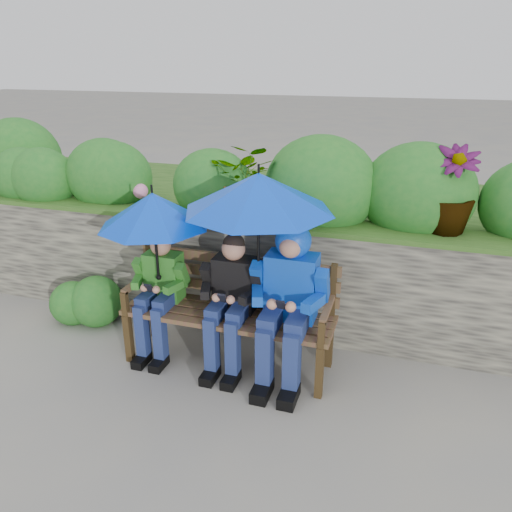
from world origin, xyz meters
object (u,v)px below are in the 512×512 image
(boy_middle, at_px, (231,296))
(umbrella_right, at_px, (259,192))
(umbrella_left, at_px, (153,210))
(park_bench, at_px, (231,304))
(boy_left, at_px, (159,288))
(boy_right, at_px, (289,292))

(boy_middle, bearing_deg, umbrella_right, 7.47)
(umbrella_left, bearing_deg, boy_middle, 1.94)
(boy_middle, xyz_separation_m, umbrella_left, (-0.60, -0.02, 0.64))
(park_bench, distance_m, umbrella_left, 0.94)
(boy_middle, height_order, umbrella_right, umbrella_right)
(park_bench, relative_size, boy_middle, 1.53)
(umbrella_left, bearing_deg, umbrella_right, 3.39)
(park_bench, height_order, umbrella_right, umbrella_right)
(park_bench, relative_size, boy_left, 1.61)
(boy_right, distance_m, umbrella_left, 1.18)
(boy_left, distance_m, umbrella_left, 0.66)
(boy_left, distance_m, umbrella_right, 1.18)
(boy_right, xyz_separation_m, umbrella_right, (-0.24, 0.03, 0.73))
(boy_middle, height_order, boy_right, boy_right)
(boy_left, xyz_separation_m, boy_right, (1.07, -0.00, 0.12))
(park_bench, xyz_separation_m, boy_left, (-0.58, -0.07, 0.09))
(boy_right, bearing_deg, boy_left, 179.78)
(boy_left, relative_size, boy_right, 0.86)
(umbrella_left, relative_size, umbrella_right, 0.78)
(boy_left, distance_m, boy_right, 1.07)
(boy_middle, distance_m, umbrella_right, 0.85)
(boy_left, height_order, umbrella_right, umbrella_right)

